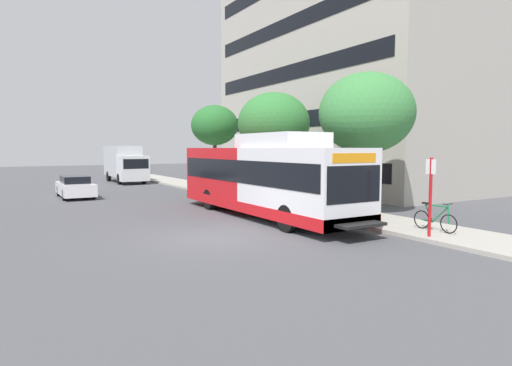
# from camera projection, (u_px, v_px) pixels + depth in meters

# --- Properties ---
(ground_plane) EXTENTS (120.00, 120.00, 0.00)m
(ground_plane) POSITION_uv_depth(u_px,v_px,m) (146.00, 209.00, 21.65)
(ground_plane) COLOR #4C4C51
(sidewalk_curb) EXTENTS (3.00, 56.00, 0.14)m
(sidewalk_curb) POSITION_uv_depth(u_px,v_px,m) (284.00, 203.00, 23.49)
(sidewalk_curb) COLOR #A8A399
(sidewalk_curb) RESTS_ON ground
(transit_bus) EXTENTS (2.58, 12.25, 3.65)m
(transit_bus) POSITION_uv_depth(u_px,v_px,m) (263.00, 178.00, 19.20)
(transit_bus) COLOR white
(transit_bus) RESTS_ON ground
(bus_stop_sign_pole) EXTENTS (0.10, 0.36, 2.60)m
(bus_stop_sign_pole) POSITION_uv_depth(u_px,v_px,m) (430.00, 191.00, 14.14)
(bus_stop_sign_pole) COLOR red
(bus_stop_sign_pole) RESTS_ON sidewalk_curb
(bicycle_parked) EXTENTS (0.52, 1.76, 1.02)m
(bicycle_parked) POSITION_uv_depth(u_px,v_px,m) (435.00, 219.00, 15.20)
(bicycle_parked) COLOR black
(bicycle_parked) RESTS_ON sidewalk_curb
(street_tree_near_stop) EXTENTS (4.26, 4.26, 6.29)m
(street_tree_near_stop) POSITION_uv_depth(u_px,v_px,m) (366.00, 113.00, 19.48)
(street_tree_near_stop) COLOR #4C3823
(street_tree_near_stop) RESTS_ON sidewalk_curb
(street_tree_mid_block) EXTENTS (4.30, 4.30, 6.21)m
(street_tree_mid_block) POSITION_uv_depth(u_px,v_px,m) (274.00, 123.00, 25.89)
(street_tree_mid_block) COLOR #4C3823
(street_tree_mid_block) RESTS_ON sidewalk_curb
(street_tree_far_block) EXTENTS (3.53, 3.53, 6.11)m
(street_tree_far_block) POSITION_uv_depth(u_px,v_px,m) (215.00, 125.00, 32.50)
(street_tree_far_block) COLOR #4C3823
(street_tree_far_block) RESTS_ON sidewalk_curb
(parked_car_far_lane) EXTENTS (1.80, 4.50, 1.33)m
(parked_car_far_lane) POSITION_uv_depth(u_px,v_px,m) (75.00, 187.00, 26.72)
(parked_car_far_lane) COLOR silver
(parked_car_far_lane) RESTS_ON ground
(box_truck_background) EXTENTS (2.32, 7.01, 3.25)m
(box_truck_background) POSITION_uv_depth(u_px,v_px,m) (125.00, 163.00, 38.60)
(box_truck_background) COLOR silver
(box_truck_background) RESTS_ON ground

